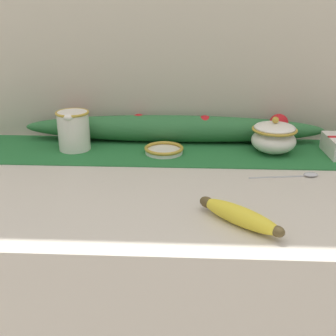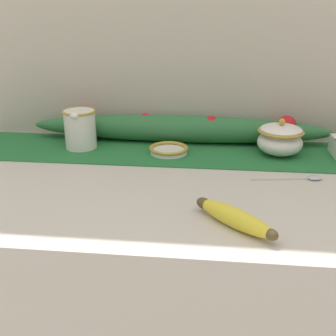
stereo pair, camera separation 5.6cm
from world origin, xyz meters
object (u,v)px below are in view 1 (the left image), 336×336
object	(u,v)px
sugar_bowl	(274,137)
cream_pitcher	(74,129)
spoon	(306,175)
banana	(239,216)
small_dish	(164,150)

from	to	relation	value
sugar_bowl	cream_pitcher	bearing A→B (deg)	179.84
spoon	banana	bearing A→B (deg)	-135.12
sugar_bowl	banana	xyz separation A→B (m)	(-0.15, -0.45, -0.03)
sugar_bowl	spoon	xyz separation A→B (m)	(0.05, -0.18, -0.05)
cream_pitcher	small_dish	size ratio (longest dim) A/B	1.04
sugar_bowl	spoon	bearing A→B (deg)	-73.33
banana	spoon	distance (m)	0.34
cream_pitcher	banana	bearing A→B (deg)	-44.54
cream_pitcher	spoon	world-z (taller)	cream_pitcher
sugar_bowl	small_dish	world-z (taller)	sugar_bowl
small_dish	spoon	size ratio (longest dim) A/B	0.64
sugar_bowl	spoon	size ratio (longest dim) A/B	0.72
cream_pitcher	spoon	distance (m)	0.69
banana	small_dish	bearing A→B (deg)	112.86
banana	spoon	size ratio (longest dim) A/B	0.92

